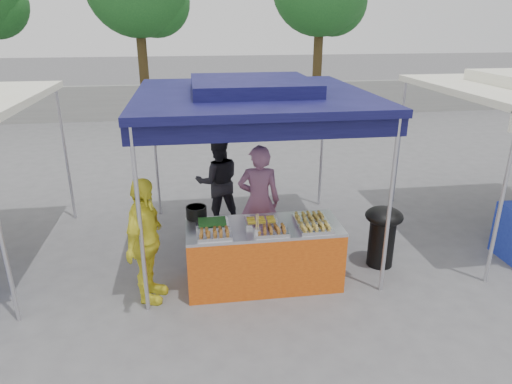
{
  "coord_description": "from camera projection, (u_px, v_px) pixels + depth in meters",
  "views": [
    {
      "loc": [
        -0.87,
        -5.37,
        3.35
      ],
      "look_at": [
        0.0,
        0.6,
        1.05
      ],
      "focal_mm": 32.0,
      "sensor_mm": 36.0,
      "label": 1
    }
  ],
  "objects": [
    {
      "name": "ground_plane",
      "position": [
        262.0,
        278.0,
        6.28
      ],
      "size": [
        80.0,
        80.0,
        0.0
      ],
      "primitive_type": "plane",
      "color": "#5F5E61"
    },
    {
      "name": "back_wall",
      "position": [
        214.0,
        101.0,
        16.23
      ],
      "size": [
        40.0,
        0.25,
        1.2
      ],
      "primitive_type": "cube",
      "color": "gray",
      "rests_on": "ground_plane"
    },
    {
      "name": "main_canopy",
      "position": [
        252.0,
        94.0,
        6.33
      ],
      "size": [
        3.2,
        3.2,
        2.57
      ],
      "color": "silver",
      "rests_on": "ground_plane"
    },
    {
      "name": "vendor_table",
      "position": [
        264.0,
        255.0,
        6.03
      ],
      "size": [
        2.0,
        0.8,
        0.85
      ],
      "color": "#CB4F12",
      "rests_on": "ground_plane"
    },
    {
      "name": "food_tray_fl",
      "position": [
        214.0,
        234.0,
        5.57
      ],
      "size": [
        0.42,
        0.3,
        0.07
      ],
      "color": "silver",
      "rests_on": "vendor_table"
    },
    {
      "name": "food_tray_fm",
      "position": [
        271.0,
        231.0,
        5.65
      ],
      "size": [
        0.42,
        0.3,
        0.07
      ],
      "color": "silver",
      "rests_on": "vendor_table"
    },
    {
      "name": "food_tray_fr",
      "position": [
        315.0,
        228.0,
        5.73
      ],
      "size": [
        0.42,
        0.3,
        0.07
      ],
      "color": "silver",
      "rests_on": "vendor_table"
    },
    {
      "name": "food_tray_bl",
      "position": [
        212.0,
        223.0,
        5.86
      ],
      "size": [
        0.42,
        0.3,
        0.07
      ],
      "color": "silver",
      "rests_on": "vendor_table"
    },
    {
      "name": "food_tray_bm",
      "position": [
        261.0,
        221.0,
        5.93
      ],
      "size": [
        0.42,
        0.3,
        0.07
      ],
      "color": "silver",
      "rests_on": "vendor_table"
    },
    {
      "name": "food_tray_br",
      "position": [
        310.0,
        218.0,
        6.02
      ],
      "size": [
        0.42,
        0.3,
        0.07
      ],
      "color": "silver",
      "rests_on": "vendor_table"
    },
    {
      "name": "cooking_pot",
      "position": [
        196.0,
        212.0,
        6.08
      ],
      "size": [
        0.28,
        0.28,
        0.16
      ],
      "primitive_type": "cylinder",
      "color": "black",
      "rests_on": "vendor_table"
    },
    {
      "name": "skewer_cup",
      "position": [
        257.0,
        233.0,
        5.56
      ],
      "size": [
        0.09,
        0.09,
        0.11
      ],
      "primitive_type": "cylinder",
      "color": "silver",
      "rests_on": "vendor_table"
    },
    {
      "name": "wok_burner",
      "position": [
        382.0,
        231.0,
        6.46
      ],
      "size": [
        0.53,
        0.53,
        0.89
      ],
      "rotation": [
        0.0,
        0.0,
        0.32
      ],
      "color": "black",
      "rests_on": "ground_plane"
    },
    {
      "name": "crate_left",
      "position": [
        226.0,
        251.0,
        6.66
      ],
      "size": [
        0.55,
        0.38,
        0.33
      ],
      "primitive_type": "cube",
      "color": "#1526AA",
      "rests_on": "ground_plane"
    },
    {
      "name": "crate_right",
      "position": [
        273.0,
        249.0,
        6.78
      ],
      "size": [
        0.45,
        0.31,
        0.27
      ],
      "primitive_type": "cube",
      "color": "#1526AA",
      "rests_on": "ground_plane"
    },
    {
      "name": "crate_stacked",
      "position": [
        273.0,
        233.0,
        6.69
      ],
      "size": [
        0.43,
        0.3,
        0.26
      ],
      "primitive_type": "cube",
      "color": "#1526AA",
      "rests_on": "crate_right"
    },
    {
      "name": "vendor_woman",
      "position": [
        259.0,
        201.0,
        6.67
      ],
      "size": [
        0.67,
        0.48,
        1.7
      ],
      "primitive_type": "imported",
      "rotation": [
        0.0,
        0.0,
        3.01
      ],
      "color": "#905C7E",
      "rests_on": "ground_plane"
    },
    {
      "name": "helper_man",
      "position": [
        218.0,
        182.0,
        7.66
      ],
      "size": [
        0.81,
        0.65,
        1.57
      ],
      "primitive_type": "imported",
      "rotation": [
        0.0,
        0.0,
        3.22
      ],
      "color": "black",
      "rests_on": "ground_plane"
    },
    {
      "name": "customer_person",
      "position": [
        145.0,
        242.0,
        5.55
      ],
      "size": [
        0.65,
        1.02,
        1.62
      ],
      "primitive_type": "imported",
      "rotation": [
        0.0,
        0.0,
        1.28
      ],
      "color": "yellow",
      "rests_on": "ground_plane"
    }
  ]
}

